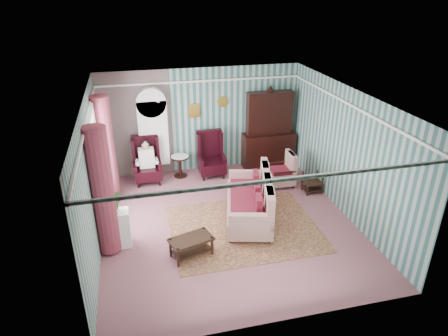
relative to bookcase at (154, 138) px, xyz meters
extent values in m
plane|color=#884F52|center=(1.35, -2.84, -1.12)|extent=(6.00, 6.00, 0.00)
cube|color=#366260|center=(1.35, 0.16, 0.33)|extent=(5.50, 0.02, 2.90)
cube|color=#366260|center=(1.35, -5.84, 0.33)|extent=(5.50, 0.02, 2.90)
cube|color=#366260|center=(-1.40, -2.84, 0.33)|extent=(0.02, 6.00, 2.90)
cube|color=#366260|center=(4.10, -2.84, 0.33)|extent=(0.02, 6.00, 2.90)
cube|color=silver|center=(1.35, -2.84, 1.78)|extent=(5.50, 6.00, 0.02)
cube|color=#964C66|center=(-0.45, 0.15, 0.33)|extent=(1.90, 0.01, 2.90)
cube|color=white|center=(1.35, -2.84, 1.43)|extent=(5.50, 6.00, 0.05)
cube|color=white|center=(-1.37, -2.24, 0.43)|extent=(0.04, 1.50, 1.90)
cylinder|color=brown|center=(-1.20, -3.29, 0.23)|extent=(0.44, 0.44, 2.60)
cylinder|color=brown|center=(-1.20, -1.19, 0.23)|extent=(0.44, 0.44, 2.60)
cube|color=gold|center=(1.15, 0.13, 0.63)|extent=(0.30, 0.03, 0.38)
cube|color=white|center=(0.00, 0.00, 0.00)|extent=(0.80, 0.28, 2.24)
cube|color=black|center=(3.25, -0.12, 0.06)|extent=(1.50, 0.56, 2.36)
cube|color=black|center=(-0.25, -0.39, -0.50)|extent=(0.76, 0.80, 1.25)
cube|color=black|center=(1.50, -0.39, -0.50)|extent=(0.76, 0.80, 1.25)
cylinder|color=black|center=(0.65, -0.24, -0.82)|extent=(0.50, 0.50, 0.60)
cube|color=black|center=(3.82, -1.94, -0.85)|extent=(0.45, 0.38, 0.54)
cube|color=white|center=(-1.05, -3.14, -0.72)|extent=(0.55, 0.35, 0.80)
cube|color=#49181B|center=(1.65, -3.14, -1.11)|extent=(3.20, 2.60, 0.01)
cube|color=beige|center=(1.85, -2.77, -0.59)|extent=(1.62, 2.38, 1.05)
cube|color=beige|center=(3.17, -1.37, -0.59)|extent=(0.80, 0.75, 1.06)
cube|color=black|center=(0.37, -3.83, -0.92)|extent=(0.93, 0.68, 0.41)
imported|color=#214A17|center=(-1.11, -3.20, -0.12)|extent=(0.44, 0.41, 0.40)
imported|color=#1F581B|center=(-1.00, -3.02, -0.11)|extent=(0.26, 0.22, 0.43)
imported|color=#184B17|center=(-1.15, -3.06, -0.12)|extent=(0.24, 0.24, 0.39)
camera|label=1|loc=(-0.52, -10.25, 3.84)|focal=32.00mm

